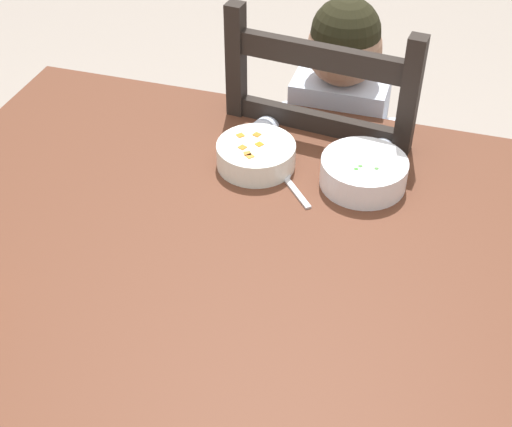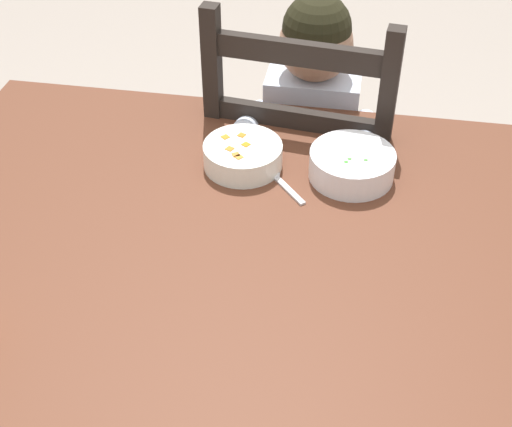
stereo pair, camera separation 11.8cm
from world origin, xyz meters
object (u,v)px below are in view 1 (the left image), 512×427
Objects in this scene: child_figure at (335,132)px; bowl_of_carrots at (256,154)px; bowl_of_peas at (364,172)px; dining_table at (217,296)px; dining_chair at (328,186)px; spoon at (287,180)px.

bowl_of_carrots is at bearing -110.56° from child_figure.
bowl_of_peas is 1.06× the size of bowl_of_carrots.
bowl_of_carrots is at bearing 180.00° from bowl_of_peas.
dining_table is 1.33× the size of dining_chair.
child_figure is 7.99× the size of spoon.
bowl_of_carrots is at bearing 92.80° from dining_table.
child_figure is 0.33m from bowl_of_carrots.
child_figure is (0.10, 0.59, 0.00)m from dining_table.
dining_table is 0.62m from dining_chair.
bowl_of_peas is 1.44× the size of spoon.
bowl_of_peas reaches higher than dining_table.
spoon is at bearing -94.93° from dining_chair.
bowl_of_carrots is 1.37× the size of spoon.
bowl_of_peas is 0.22m from bowl_of_carrots.
spoon is at bearing 76.72° from dining_table.
dining_chair is 0.42m from bowl_of_peas.
dining_table is at bearing -98.64° from dining_chair.
child_figure reaches higher than dining_table.
child_figure is (0.01, -0.00, 0.17)m from dining_chair.
dining_chair is at bearing 152.51° from child_figure.
dining_table is 0.28m from spoon.
child_figure is at bearing 83.97° from spoon.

